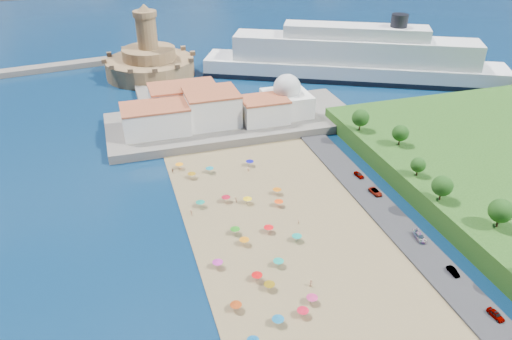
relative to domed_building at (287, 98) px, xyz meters
name	(u,v)px	position (x,y,z in m)	size (l,w,h in m)	color
ground	(271,250)	(-30.00, -71.00, -8.97)	(700.00, 700.00, 0.00)	#071938
terrace	(233,122)	(-20.00, 2.00, -7.47)	(90.00, 36.00, 3.00)	#59544C
jetty	(160,96)	(-42.00, 37.00, -7.77)	(18.00, 70.00, 2.40)	#59544C
waterfront_buildings	(196,109)	(-33.05, 2.64, -1.10)	(57.00, 29.00, 11.00)	silver
domed_building	(287,98)	(0.00, 0.00, 0.00)	(16.00, 16.00, 15.00)	silver
fortress	(150,62)	(-42.00, 67.00, -2.29)	(40.00, 40.00, 32.40)	#96704B
cruise_ship	(353,60)	(45.15, 36.00, -0.26)	(129.66, 78.07, 29.45)	black
beach_parasols	(281,287)	(-32.65, -85.79, -6.83)	(30.66, 115.03, 2.20)	gray
beachgoers	(238,239)	(-36.60, -65.74, -7.85)	(27.90, 101.49, 1.88)	tan
parked_cars	(408,225)	(6.00, -73.37, -7.61)	(2.63, 62.67, 1.41)	gray
hillside_trees	(474,202)	(18.29, -80.03, 1.22)	(12.21, 108.66, 7.47)	#382314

